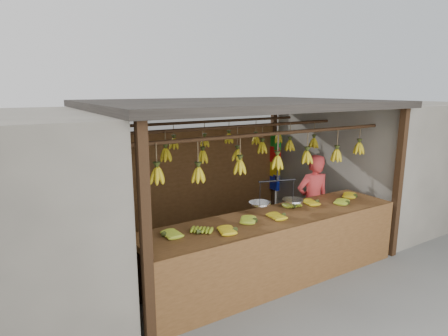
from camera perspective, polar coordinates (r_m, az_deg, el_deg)
ground at (r=6.28m, az=1.47°, el=-12.17°), size 80.00×80.00×0.00m
stall at (r=6.04m, az=-0.14°, el=6.29°), size 4.30×3.30×2.40m
neighbor_right at (r=8.39m, az=22.58°, el=1.33°), size 3.00×3.00×2.30m
counter at (r=5.07m, az=8.83°, el=-9.62°), size 3.80×0.87×0.96m
hanging_bananas at (r=5.81m, az=1.64°, el=2.53°), size 3.59×2.22×0.40m
balance_scale at (r=5.17m, az=8.03°, el=-4.60°), size 0.76×0.42×0.95m
vendor at (r=6.25m, az=13.33°, el=-5.02°), size 0.63×0.48×1.56m
bag_bundles at (r=8.12m, az=7.79°, el=0.93°), size 0.08×0.26×1.22m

